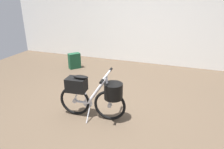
# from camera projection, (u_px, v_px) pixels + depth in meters

# --- Properties ---
(ground_plane) EXTENTS (7.71, 7.71, 0.00)m
(ground_plane) POSITION_uv_depth(u_px,v_px,m) (113.00, 115.00, 3.14)
(ground_plane) COLOR brown
(back_wall) EXTENTS (7.71, 0.10, 2.84)m
(back_wall) POSITION_uv_depth(u_px,v_px,m) (151.00, 6.00, 5.00)
(back_wall) COLOR white
(back_wall) RESTS_ON ground_plane
(folding_bike_foreground) EXTENTS (1.00, 0.53, 0.72)m
(folding_bike_foreground) POSITION_uv_depth(u_px,v_px,m) (95.00, 94.00, 2.94)
(folding_bike_foreground) COLOR black
(folding_bike_foreground) RESTS_ON ground_plane
(backpack_on_floor) EXTENTS (0.29, 0.31, 0.37)m
(backpack_on_floor) POSITION_uv_depth(u_px,v_px,m) (74.00, 61.00, 5.03)
(backpack_on_floor) COLOR #19472D
(backpack_on_floor) RESTS_ON ground_plane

